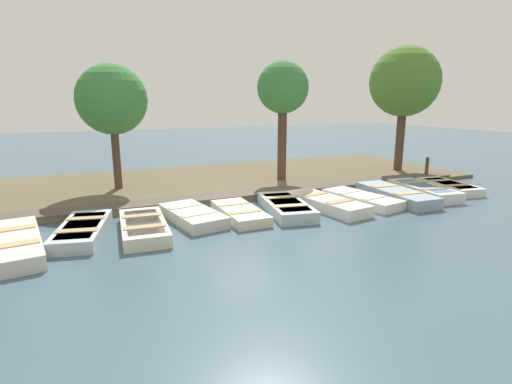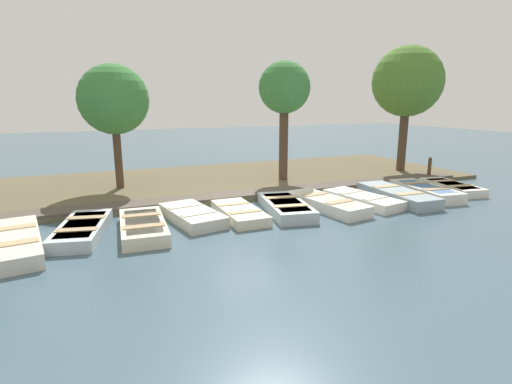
% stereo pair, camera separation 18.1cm
% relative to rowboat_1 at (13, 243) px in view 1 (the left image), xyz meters
% --- Properties ---
extents(ground_plane, '(80.00, 80.00, 0.00)m').
position_rel_rowboat_1_xyz_m(ground_plane, '(-1.07, 6.75, -0.20)').
color(ground_plane, '#425B6B').
extents(shore_bank, '(8.00, 24.00, 0.15)m').
position_rel_rowboat_1_xyz_m(shore_bank, '(-6.07, 6.75, -0.12)').
color(shore_bank, brown).
rests_on(shore_bank, ground_plane).
extents(dock_walkway, '(1.03, 21.05, 0.24)m').
position_rel_rowboat_1_xyz_m(dock_walkway, '(-2.63, 6.75, -0.07)').
color(dock_walkway, '#51473D').
rests_on(dock_walkway, ground_plane).
extents(rowboat_1, '(3.66, 1.65, 0.40)m').
position_rel_rowboat_1_xyz_m(rowboat_1, '(0.00, 0.00, 0.00)').
color(rowboat_1, beige).
rests_on(rowboat_1, ground_plane).
extents(rowboat_2, '(3.14, 1.74, 0.36)m').
position_rel_rowboat_1_xyz_m(rowboat_2, '(-0.50, 1.56, -0.02)').
color(rowboat_2, '#B2BCC1').
rests_on(rowboat_2, ground_plane).
extents(rowboat_3, '(3.01, 1.37, 0.38)m').
position_rel_rowboat_1_xyz_m(rowboat_3, '(-0.09, 3.12, -0.01)').
color(rowboat_3, beige).
rests_on(rowboat_3, ground_plane).
extents(rowboat_4, '(2.82, 1.62, 0.37)m').
position_rel_rowboat_1_xyz_m(rowboat_4, '(-0.66, 4.66, -0.01)').
color(rowboat_4, beige).
rests_on(rowboat_4, ground_plane).
extents(rowboat_5, '(2.66, 1.12, 0.33)m').
position_rel_rowboat_1_xyz_m(rowboat_5, '(-0.43, 6.12, -0.03)').
color(rowboat_5, beige).
rests_on(rowboat_5, ground_plane).
extents(rowboat_6, '(3.18, 1.73, 0.39)m').
position_rel_rowboat_1_xyz_m(rowboat_6, '(-0.37, 7.74, -0.00)').
color(rowboat_6, '#B2BCC1').
rests_on(rowboat_6, ground_plane).
extents(rowboat_7, '(3.36, 1.57, 0.40)m').
position_rel_rowboat_1_xyz_m(rowboat_7, '(-0.22, 9.21, 0.00)').
color(rowboat_7, silver).
rests_on(rowboat_7, ground_plane).
extents(rowboat_8, '(3.09, 1.60, 0.35)m').
position_rel_rowboat_1_xyz_m(rowboat_8, '(-0.29, 10.76, -0.03)').
color(rowboat_8, silver).
rests_on(rowboat_8, ground_plane).
extents(rowboat_9, '(3.47, 1.37, 0.42)m').
position_rel_rowboat_1_xyz_m(rowboat_9, '(-0.18, 12.24, 0.01)').
color(rowboat_9, '#8C9EA8').
rests_on(rowboat_9, ground_plane).
extents(rowboat_10, '(3.17, 1.53, 0.42)m').
position_rel_rowboat_1_xyz_m(rowboat_10, '(-0.29, 13.71, 0.01)').
color(rowboat_10, silver).
rests_on(rowboat_10, ground_plane).
extents(rowboat_11, '(2.85, 1.57, 0.35)m').
position_rel_rowboat_1_xyz_m(rowboat_11, '(-0.53, 15.36, -0.02)').
color(rowboat_11, silver).
rests_on(rowboat_11, ground_plane).
extents(mooring_post_far, '(0.16, 0.16, 1.06)m').
position_rel_rowboat_1_xyz_m(mooring_post_far, '(-2.65, 16.34, 0.34)').
color(mooring_post_far, brown).
rests_on(mooring_post_far, ground_plane).
extents(park_tree_left, '(2.69, 2.69, 4.98)m').
position_rel_rowboat_1_xyz_m(park_tree_left, '(-5.76, 2.99, 3.42)').
color(park_tree_left, '#4C3828').
rests_on(park_tree_left, ground_plane).
extents(park_tree_center, '(2.21, 2.21, 5.25)m').
position_rel_rowboat_1_xyz_m(park_tree_center, '(-4.76, 9.86, 3.84)').
color(park_tree_center, '#4C3828').
rests_on(park_tree_center, ground_plane).
extents(park_tree_right, '(3.35, 3.35, 6.16)m').
position_rel_rowboat_1_xyz_m(park_tree_right, '(-4.54, 16.38, 4.25)').
color(park_tree_right, '#4C3828').
rests_on(park_tree_right, ground_plane).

